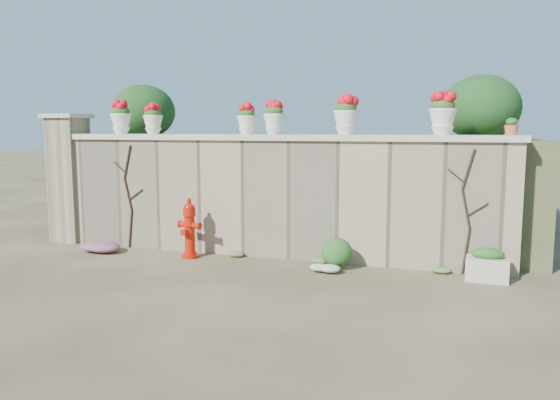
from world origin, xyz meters
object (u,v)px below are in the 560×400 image
(planter_box, at_px, (487,266))
(urn_pot_0, at_px, (121,118))
(fire_hydrant, at_px, (190,228))
(terracotta_pot, at_px, (511,127))

(planter_box, height_order, urn_pot_0, urn_pot_0)
(fire_hydrant, relative_size, terracotta_pot, 4.15)
(terracotta_pot, bearing_deg, urn_pot_0, 180.00)
(planter_box, xyz_separation_m, terracotta_pot, (0.26, 0.52, 1.99))
(urn_pot_0, bearing_deg, planter_box, -4.56)
(fire_hydrant, distance_m, urn_pot_0, 2.60)
(fire_hydrant, height_order, terracotta_pot, terracotta_pot)
(urn_pot_0, xyz_separation_m, terracotta_pot, (6.73, -0.00, -0.18))
(terracotta_pot, bearing_deg, planter_box, -116.86)
(fire_hydrant, xyz_separation_m, planter_box, (4.77, 0.08, -0.29))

